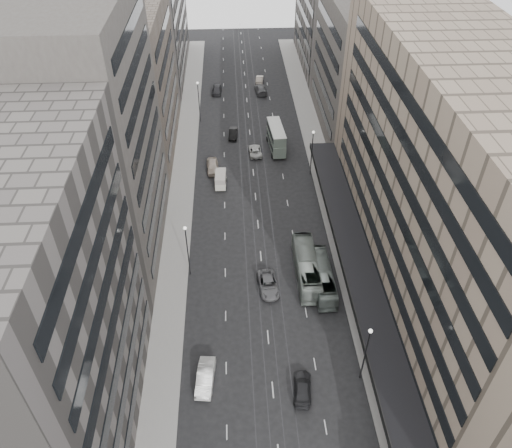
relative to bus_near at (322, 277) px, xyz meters
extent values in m
plane|color=black|center=(-7.62, -9.13, -1.42)|extent=(220.00, 220.00, 0.00)
cube|color=gray|center=(4.38, 28.37, -1.34)|extent=(4.00, 125.00, 0.15)
cube|color=gray|center=(-19.62, 28.37, -1.34)|extent=(4.00, 125.00, 0.15)
cube|color=gray|center=(13.88, -1.13, 13.58)|extent=(15.00, 60.00, 30.00)
cube|color=black|center=(4.38, -1.13, 2.58)|extent=(4.40, 60.00, 0.50)
cube|color=#453F3C|center=(13.88, 42.87, 10.58)|extent=(15.00, 28.00, 24.00)
cube|color=#5F5A56|center=(13.88, 72.87, 12.58)|extent=(15.00, 32.00, 28.00)
cube|color=#5F5A56|center=(-29.12, -17.13, 13.58)|extent=(15.00, 28.00, 30.00)
cube|color=#453F3C|center=(-29.12, 9.87, 15.58)|extent=(15.00, 26.00, 34.00)
cube|color=#65594F|center=(-29.12, 36.87, 11.08)|extent=(15.00, 28.00, 25.00)
cube|color=#5F5A56|center=(-29.12, 69.87, 12.58)|extent=(15.00, 38.00, 28.00)
cylinder|color=#262628|center=(2.08, -14.13, 2.58)|extent=(0.16, 0.16, 8.00)
sphere|color=silver|center=(2.08, -14.13, 6.68)|extent=(0.44, 0.44, 0.44)
cylinder|color=#262628|center=(2.08, 25.87, 2.58)|extent=(0.16, 0.16, 8.00)
sphere|color=silver|center=(2.08, 25.87, 6.68)|extent=(0.44, 0.44, 0.44)
cylinder|color=#262628|center=(-17.32, 2.87, 2.58)|extent=(0.16, 0.16, 8.00)
sphere|color=silver|center=(-17.32, 2.87, 6.68)|extent=(0.44, 0.44, 0.44)
cylinder|color=#262628|center=(-17.32, 45.87, 2.58)|extent=(0.16, 0.16, 8.00)
sphere|color=silver|center=(-17.32, 45.87, 6.68)|extent=(0.44, 0.44, 0.44)
imported|color=slate|center=(0.00, 0.00, 0.00)|extent=(2.48, 10.22, 2.84)
imported|color=#96A198|center=(-1.82, 1.77, 0.18)|extent=(2.75, 11.52, 3.20)
cube|color=slate|center=(-3.09, 34.35, 0.10)|extent=(2.93, 8.43, 2.11)
cube|color=slate|center=(-3.09, 34.35, 2.07)|extent=(2.86, 8.09, 1.84)
cube|color=silver|center=(-3.09, 34.35, 3.05)|extent=(2.93, 8.43, 0.11)
cylinder|color=black|center=(-4.00, 31.29, -0.96)|extent=(0.33, 0.94, 0.92)
cylinder|color=black|center=(-1.71, 31.47, -0.96)|extent=(0.33, 0.94, 0.92)
cylinder|color=black|center=(-4.46, 37.23, -0.96)|extent=(0.33, 0.94, 0.92)
cylinder|color=black|center=(-2.17, 37.41, -0.96)|extent=(0.33, 0.94, 0.92)
cube|color=silver|center=(-13.19, 23.18, -0.53)|extent=(1.87, 3.88, 1.17)
cube|color=#B9B1A7|center=(-13.19, 23.18, 0.52)|extent=(1.84, 3.80, 0.92)
cylinder|color=black|center=(-14.10, 21.96, -1.12)|extent=(0.20, 0.62, 0.61)
cylinder|color=black|center=(-12.39, 21.89, -1.12)|extent=(0.20, 0.62, 0.61)
cylinder|color=black|center=(-13.99, 24.47, -1.12)|extent=(0.20, 0.62, 0.61)
cylinder|color=black|center=(-12.28, 24.40, -1.12)|extent=(0.20, 0.62, 0.61)
imported|color=white|center=(-14.86, -13.74, -0.59)|extent=(2.24, 5.17, 1.66)
imported|color=#5F5E61|center=(-7.03, -0.31, -0.68)|extent=(2.90, 5.50, 1.47)
imported|color=black|center=(-4.50, -15.50, -0.73)|extent=(2.49, 4.93, 1.37)
imported|color=beige|center=(-14.59, 27.89, -0.58)|extent=(2.33, 5.07, 1.68)
imported|color=black|center=(-10.84, 39.27, -0.70)|extent=(1.86, 4.46, 1.43)
imported|color=beige|center=(-6.99, 32.86, -0.76)|extent=(2.46, 4.88, 1.32)
imported|color=#525254|center=(-4.41, 58.44, -0.60)|extent=(2.75, 5.80, 1.63)
imported|color=#272729|center=(-14.07, 58.69, -0.59)|extent=(2.40, 5.01, 1.65)
imported|color=#B2A393|center=(-4.34, 63.76, -0.70)|extent=(2.05, 4.54, 1.45)
imported|color=black|center=(3.42, -20.70, -0.24)|extent=(0.86, 0.70, 2.05)
camera|label=1|loc=(-11.04, -44.87, 46.66)|focal=35.00mm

